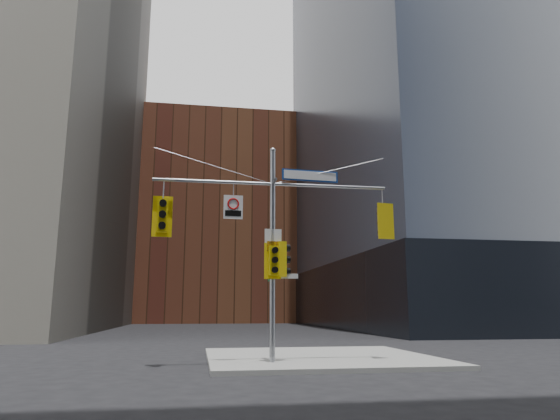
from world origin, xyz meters
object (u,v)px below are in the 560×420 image
object	(u,v)px
traffic_light_pole_side	(282,259)
street_sign_blade	(310,176)
traffic_light_pole_front	(274,260)
signal_assembly	(273,230)
regulatory_sign_arm	(233,206)
traffic_light_west_arm	(162,215)
traffic_light_east_arm	(383,222)

from	to	relation	value
traffic_light_pole_side	street_sign_blade	size ratio (longest dim) A/B	0.58
traffic_light_pole_front	street_sign_blade	xyz separation A→B (m)	(1.31, 0.27, 2.98)
signal_assembly	traffic_light_pole_side	world-z (taller)	signal_assembly
street_sign_blade	traffic_light_pole_front	bearing A→B (deg)	-172.77
regulatory_sign_arm	traffic_light_west_arm	bearing A→B (deg)	176.05
street_sign_blade	regulatory_sign_arm	distance (m)	2.90
traffic_light_west_arm	traffic_light_east_arm	world-z (taller)	traffic_light_west_arm
street_sign_blade	traffic_light_east_arm	bearing A→B (deg)	-4.48
regulatory_sign_arm	traffic_light_pole_side	bearing A→B (deg)	-1.79
traffic_light_east_arm	street_sign_blade	size ratio (longest dim) A/B	0.63
traffic_light_west_arm	regulatory_sign_arm	bearing A→B (deg)	-5.43
traffic_light_west_arm	regulatory_sign_arm	distance (m)	2.32
traffic_light_west_arm	street_sign_blade	world-z (taller)	street_sign_blade
signal_assembly	traffic_light_pole_side	bearing A→B (deg)	3.15
regulatory_sign_arm	traffic_light_east_arm	bearing A→B (deg)	-2.88
traffic_light_west_arm	traffic_light_pole_front	xyz separation A→B (m)	(3.63, -0.28, -1.43)
traffic_light_west_arm	signal_assembly	bearing A→B (deg)	-4.80
traffic_light_west_arm	traffic_light_east_arm	bearing A→B (deg)	-4.68
traffic_light_east_arm	regulatory_sign_arm	size ratio (longest dim) A/B	1.56
traffic_light_west_arm	traffic_light_pole_front	world-z (taller)	traffic_light_west_arm
signal_assembly	regulatory_sign_arm	world-z (taller)	signal_assembly
traffic_light_east_arm	traffic_light_west_arm	bearing A→B (deg)	-7.82
traffic_light_east_arm	regulatory_sign_arm	distance (m)	5.26
traffic_light_pole_front	traffic_light_west_arm	bearing A→B (deg)	171.51
traffic_light_west_arm	street_sign_blade	size ratio (longest dim) A/B	0.68
signal_assembly	traffic_light_west_arm	distance (m)	3.65
signal_assembly	street_sign_blade	world-z (taller)	signal_assembly
traffic_light_pole_front	street_sign_blade	distance (m)	3.27
signal_assembly	regulatory_sign_arm	distance (m)	1.54
traffic_light_east_arm	street_sign_blade	bearing A→B (deg)	-7.78
signal_assembly	traffic_light_pole_side	distance (m)	1.04
signal_assembly	traffic_light_pole_side	size ratio (longest dim) A/B	6.86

